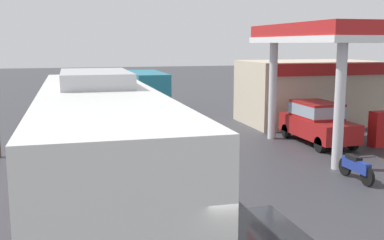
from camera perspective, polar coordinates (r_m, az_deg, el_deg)
name	(u,v)px	position (r m, az deg, el deg)	size (l,w,h in m)	color
ground	(121,121)	(26.43, -8.74, -0.11)	(120.00, 120.00, 0.00)	#38383D
lane_divider_stripe	(133,138)	(21.55, -7.29, -2.24)	(0.16, 50.00, 0.01)	#D8CC4C
coach_bus_main	(100,161)	(10.68, -11.23, -4.96)	(2.60, 11.04, 3.69)	white
gas_station_roadside	(328,78)	(24.33, 16.45, 5.03)	(9.10, 11.95, 5.10)	#B21E1E
car_at_pump	(317,120)	(20.89, 15.20, -0.05)	(1.70, 4.20, 1.82)	maroon
minibus_opposing_lane	(147,87)	(31.04, -5.54, 4.11)	(2.04, 6.13, 2.44)	teal
motorcycle_parked_forecourt	(356,167)	(15.71, 19.56, -5.48)	(0.55, 1.80, 0.92)	black
pedestrian_near_pump	(335,126)	(20.28, 17.21, -0.66)	(0.55, 0.22, 1.66)	#33333F
car_trailing_behind_bus	(82,101)	(27.81, -13.39, 2.32)	(1.70, 4.20, 1.82)	olive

